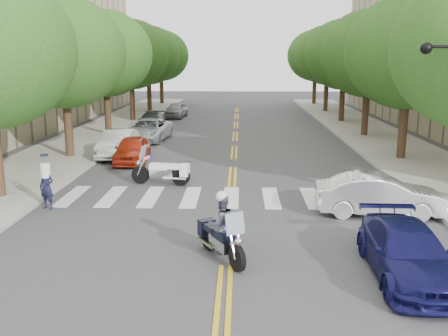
{
  "coord_description": "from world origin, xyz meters",
  "views": [
    {
      "loc": [
        0.35,
        -12.05,
        5.26
      ],
      "look_at": [
        -0.25,
        5.91,
        1.3
      ],
      "focal_mm": 40.0,
      "sensor_mm": 36.0,
      "label": 1
    }
  ],
  "objects_px": {
    "officer_standing": "(47,187)",
    "convertible": "(379,195)",
    "motorcycle_police": "(221,229)",
    "sedan_blue": "(407,252)",
    "motorcycle_parked": "(166,171)"
  },
  "relations": [
    {
      "from": "convertible",
      "to": "officer_standing",
      "type": "bearing_deg",
      "value": 92.9
    },
    {
      "from": "sedan_blue",
      "to": "officer_standing",
      "type": "bearing_deg",
      "value": 155.52
    },
    {
      "from": "officer_standing",
      "to": "sedan_blue",
      "type": "distance_m",
      "value": 12.16
    },
    {
      "from": "officer_standing",
      "to": "sedan_blue",
      "type": "relative_size",
      "value": 0.36
    },
    {
      "from": "officer_standing",
      "to": "convertible",
      "type": "relative_size",
      "value": 0.38
    },
    {
      "from": "motorcycle_parked",
      "to": "motorcycle_police",
      "type": "bearing_deg",
      "value": -153.01
    },
    {
      "from": "motorcycle_police",
      "to": "officer_standing",
      "type": "distance_m",
      "value": 7.67
    },
    {
      "from": "motorcycle_police",
      "to": "sedan_blue",
      "type": "bearing_deg",
      "value": 138.38
    },
    {
      "from": "motorcycle_police",
      "to": "convertible",
      "type": "bearing_deg",
      "value": -172.02
    },
    {
      "from": "convertible",
      "to": "motorcycle_parked",
      "type": "bearing_deg",
      "value": 68.09
    },
    {
      "from": "convertible",
      "to": "sedan_blue",
      "type": "bearing_deg",
      "value": 176.88
    },
    {
      "from": "motorcycle_police",
      "to": "officer_standing",
      "type": "height_order",
      "value": "motorcycle_police"
    },
    {
      "from": "motorcycle_police",
      "to": "sedan_blue",
      "type": "distance_m",
      "value": 4.71
    },
    {
      "from": "motorcycle_police",
      "to": "officer_standing",
      "type": "bearing_deg",
      "value": -63.37
    },
    {
      "from": "motorcycle_police",
      "to": "motorcycle_parked",
      "type": "height_order",
      "value": "motorcycle_police"
    }
  ]
}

